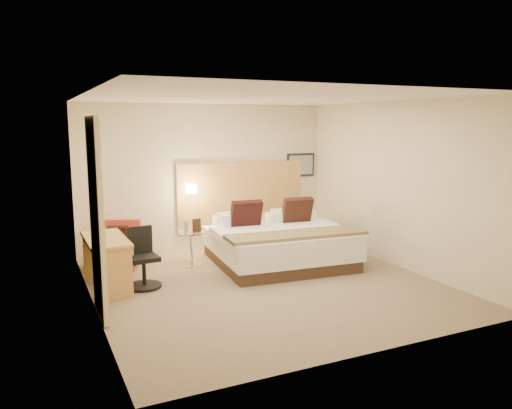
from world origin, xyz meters
name	(u,v)px	position (x,y,z in m)	size (l,w,h in m)	color
floor	(264,284)	(0.00, 0.00, -0.01)	(4.80, 5.00, 0.02)	#7F6D56
ceiling	(265,97)	(0.00, 0.00, 2.71)	(4.80, 5.00, 0.02)	white
wall_back	(207,176)	(0.00, 2.51, 1.35)	(4.80, 0.02, 2.70)	beige
wall_front	(376,225)	(0.00, -2.51, 1.35)	(4.80, 0.02, 2.70)	beige
wall_left	(89,205)	(-2.41, 0.00, 1.35)	(0.02, 5.00, 2.70)	beige
wall_right	(397,185)	(2.41, 0.00, 1.35)	(0.02, 5.00, 2.70)	beige
headboard_panel	(242,195)	(0.70, 2.47, 0.95)	(2.60, 0.04, 1.30)	#BD8949
art_frame	(301,165)	(2.02, 2.48, 1.50)	(0.62, 0.03, 0.47)	black
art_canvas	(301,165)	(2.02, 2.46, 1.50)	(0.54, 0.01, 0.39)	#758DA2
lamp_arm	(190,189)	(-0.35, 2.42, 1.15)	(0.02, 0.02, 0.12)	silver
lamp_shade	(191,189)	(-0.35, 2.36, 1.15)	(0.15, 0.15, 0.15)	#FFEDC6
curtain	(97,218)	(-2.36, -0.25, 1.22)	(0.06, 0.90, 2.42)	beige
bottle_a	(186,226)	(-0.76, 1.40, 0.67)	(0.06, 0.06, 0.20)	#8DC3DA
menu_folder	(197,225)	(-0.59, 1.36, 0.68)	(0.13, 0.05, 0.23)	#322114
bed	(278,243)	(0.70, 0.92, 0.35)	(2.32, 2.28, 1.06)	#3E2A1F
lounge_chair	(118,249)	(-1.80, 1.82, 0.30)	(0.89, 0.83, 0.75)	#998048
side_table	(191,247)	(-0.68, 1.38, 0.32)	(0.62, 0.62, 0.57)	white
desk	(108,248)	(-2.11, 0.74, 0.59)	(0.56, 1.21, 0.75)	tan
desk_chair	(143,263)	(-1.65, 0.60, 0.36)	(0.53, 0.53, 0.86)	black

